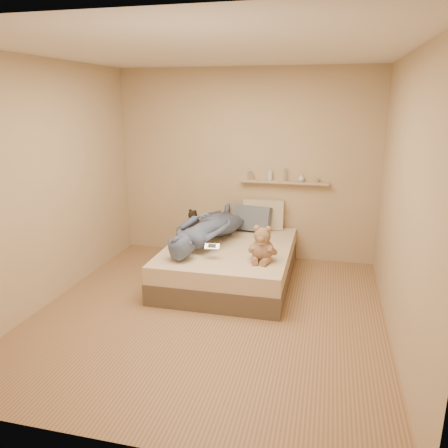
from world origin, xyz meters
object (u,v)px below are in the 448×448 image
(person, at_px, (209,227))
(bed, at_px, (229,263))
(dark_plush, at_px, (193,221))
(pillow_grey, at_px, (252,219))
(game_console, at_px, (212,246))
(teddy_bear, at_px, (262,247))
(wall_shelf, at_px, (284,182))
(pillow_cream, at_px, (263,214))

(person, bearing_deg, bed, -177.72)
(bed, xyz_separation_m, person, (-0.27, 0.05, 0.43))
(dark_plush, bearing_deg, pillow_grey, 11.68)
(pillow_grey, bearing_deg, person, -123.89)
(game_console, distance_m, dark_plush, 1.17)
(teddy_bear, height_order, person, teddy_bear)
(bed, height_order, pillow_grey, pillow_grey)
(dark_plush, xyz_separation_m, person, (0.36, -0.48, 0.07))
(bed, xyz_separation_m, teddy_bear, (0.47, -0.45, 0.40))
(bed, relative_size, teddy_bear, 4.60)
(game_console, relative_size, pillow_grey, 0.34)
(game_console, distance_m, wall_shelf, 1.63)
(bed, height_order, pillow_cream, pillow_cream)
(game_console, relative_size, person, 0.10)
(game_console, relative_size, teddy_bear, 0.41)
(dark_plush, distance_m, wall_shelf, 1.34)
(person, height_order, wall_shelf, wall_shelf)
(bed, bearing_deg, dark_plush, 139.97)
(game_console, relative_size, pillow_cream, 0.31)
(game_console, xyz_separation_m, person, (-0.19, 0.56, 0.05))
(game_console, distance_m, pillow_cream, 1.39)
(game_console, height_order, pillow_cream, pillow_cream)
(game_console, bearing_deg, pillow_cream, 74.53)
(teddy_bear, height_order, pillow_grey, teddy_bear)
(pillow_grey, bearing_deg, bed, -102.98)
(pillow_grey, relative_size, wall_shelf, 0.42)
(game_console, bearing_deg, bed, 80.81)
(bed, height_order, wall_shelf, wall_shelf)
(dark_plush, xyz_separation_m, pillow_cream, (0.92, 0.30, 0.07))
(person, xyz_separation_m, wall_shelf, (0.82, 0.86, 0.45))
(pillow_cream, bearing_deg, dark_plush, -161.71)
(teddy_bear, bearing_deg, game_console, -173.53)
(teddy_bear, relative_size, person, 0.25)
(bed, distance_m, pillow_grey, 0.81)
(game_console, xyz_separation_m, pillow_grey, (0.24, 1.20, 0.02))
(teddy_bear, relative_size, pillow_grey, 0.83)
(teddy_bear, bearing_deg, pillow_cream, 98.19)
(pillow_grey, bearing_deg, pillow_cream, 47.33)
(game_console, bearing_deg, wall_shelf, 65.96)
(teddy_bear, distance_m, wall_shelf, 1.44)
(bed, xyz_separation_m, game_console, (-0.08, -0.51, 0.37))
(bed, distance_m, teddy_bear, 0.76)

